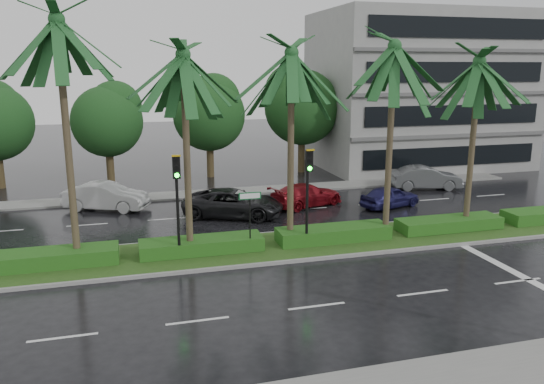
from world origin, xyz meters
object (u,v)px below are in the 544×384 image
object	(u,v)px
car_grey	(426,178)
street_sign	(250,207)
car_blue	(390,197)
car_darkgrey	(233,203)
signal_median_left	(177,192)
car_red	(306,195)
car_white	(106,196)

from	to	relation	value
car_grey	street_sign	bearing A→B (deg)	136.79
car_blue	car_grey	xyz separation A→B (m)	(4.50, 3.64, 0.13)
car_darkgrey	car_grey	distance (m)	13.86
signal_median_left	car_red	distance (m)	11.11
street_sign	car_white	world-z (taller)	street_sign
car_grey	car_blue	bearing A→B (deg)	142.38
car_blue	car_red	bearing A→B (deg)	52.38
car_white	car_blue	distance (m)	16.06
car_darkgrey	car_red	bearing A→B (deg)	-53.87
car_grey	car_white	bearing A→B (deg)	102.99
car_white	car_grey	size ratio (longest dim) A/B	1.02
street_sign	car_red	xyz separation A→B (m)	(5.00, 7.16, -1.47)
car_red	car_grey	size ratio (longest dim) A/B	0.98
street_sign	car_grey	size ratio (longest dim) A/B	0.57
car_red	car_darkgrey	bearing A→B (deg)	82.97
car_darkgrey	car_grey	world-z (taller)	car_grey
car_red	car_white	bearing A→B (deg)	58.42
signal_median_left	car_grey	size ratio (longest dim) A/B	0.95
car_white	car_red	world-z (taller)	car_white
car_blue	car_grey	world-z (taller)	car_grey
car_white	car_darkgrey	bearing A→B (deg)	-92.69
car_darkgrey	car_red	distance (m)	4.62
car_blue	signal_median_left	bearing A→B (deg)	96.36
car_white	signal_median_left	bearing A→B (deg)	-138.30
car_red	car_blue	world-z (taller)	car_red
car_white	car_grey	bearing A→B (deg)	-66.70
car_white	car_grey	distance (m)	20.11
street_sign	car_red	world-z (taller)	street_sign
car_red	car_blue	xyz separation A→B (m)	(4.50, -1.57, -0.03)
car_blue	car_grey	bearing A→B (deg)	-69.43
signal_median_left	car_red	bearing A→B (deg)	42.53
signal_median_left	car_darkgrey	world-z (taller)	signal_median_left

